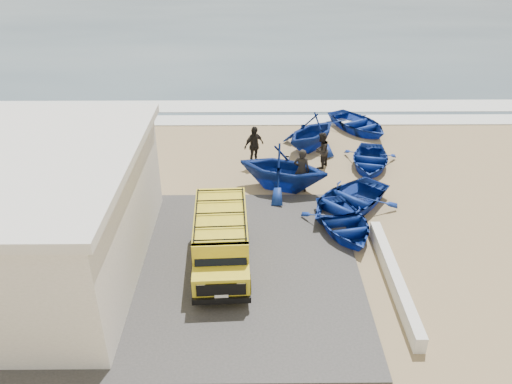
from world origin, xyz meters
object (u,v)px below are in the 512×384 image
object	(u,v)px
boat_mid_left	(283,167)
boat_mid_right	(370,160)
van	(221,238)
boat_far_right	(358,124)
fisherman_back	(254,146)
boat_near_right	(348,200)
boat_far_left	(312,131)
boat_near_left	(343,222)
fisherman_front	(302,170)
building	(13,215)
parapet	(394,278)
fisherman_middle	(321,150)

from	to	relation	value
boat_mid_left	boat_mid_right	distance (m)	4.87
van	boat_far_right	size ratio (longest dim) A/B	1.14
van	fisherman_back	bearing A→B (deg)	78.77
boat_near_right	boat_far_left	bearing A→B (deg)	143.04
boat_near_left	boat_far_right	world-z (taller)	boat_far_right
boat_far_right	boat_near_left	bearing A→B (deg)	-133.85
boat_far_left	fisherman_front	size ratio (longest dim) A/B	1.81
van	fisherman_front	size ratio (longest dim) A/B	2.35
building	fisherman_front	world-z (taller)	building
boat_far_left	building	bearing A→B (deg)	-96.10
building	boat_mid_right	world-z (taller)	building
parapet	boat_far_left	world-z (taller)	boat_far_left
boat_near_left	boat_mid_left	bearing A→B (deg)	110.46
parapet	fisherman_middle	world-z (taller)	fisherman_middle
boat_near_right	parapet	bearing A→B (deg)	-35.83
boat_mid_left	fisherman_back	distance (m)	2.80
building	van	bearing A→B (deg)	1.66
building	boat_far_right	size ratio (longest dim) A/B	2.28
building	boat_near_left	world-z (taller)	building
boat_far_right	fisherman_middle	size ratio (longest dim) A/B	2.32
boat_near_left	fisherman_back	size ratio (longest dim) A/B	1.91
fisherman_front	fisherman_middle	bearing A→B (deg)	-100.44
boat_near_right	boat_mid_left	xyz separation A→B (m)	(-2.58, 1.88, 0.60)
boat_near_right	fisherman_middle	bearing A→B (deg)	144.14
boat_mid_right	van	bearing A→B (deg)	-118.14
boat_near_right	boat_mid_left	size ratio (longest dim) A/B	1.09
building	boat_far_left	world-z (taller)	building
boat_mid_left	boat_mid_right	xyz separation A→B (m)	(4.33, 2.12, -0.67)
parapet	boat_far_left	size ratio (longest dim) A/B	1.66
boat_mid_left	boat_far_right	xyz separation A→B (m)	(4.62, 6.75, -0.62)
boat_near_left	boat_mid_right	distance (m)	5.97
fisherman_middle	boat_near_right	bearing A→B (deg)	43.72
boat_mid_left	boat_mid_right	size ratio (longest dim) A/B	1.09
building	fisherman_front	distance (m)	11.45
van	boat_mid_right	xyz separation A→B (m)	(6.76, 7.59, -0.68)
boat_near_right	fisherman_front	world-z (taller)	fisherman_front
fisherman_back	boat_far_left	bearing A→B (deg)	-7.00
parapet	boat_far_left	distance (m)	11.14
boat_mid_right	boat_far_right	world-z (taller)	boat_far_right
fisherman_back	building	bearing A→B (deg)	-172.81
building	parapet	bearing A→B (deg)	-4.58
boat_far_right	fisherman_back	distance (m)	7.28
boat_mid_left	fisherman_middle	bearing A→B (deg)	-23.24
boat_mid_right	boat_far_left	world-z (taller)	boat_far_left
building	fisherman_back	bearing A→B (deg)	45.84
boat_near_right	boat_far_right	distance (m)	8.87
van	fisherman_front	bearing A→B (deg)	55.72
boat_mid_left	parapet	bearing A→B (deg)	-134.05
building	boat_far_right	world-z (taller)	building
boat_near_left	boat_mid_left	world-z (taller)	boat_mid_left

